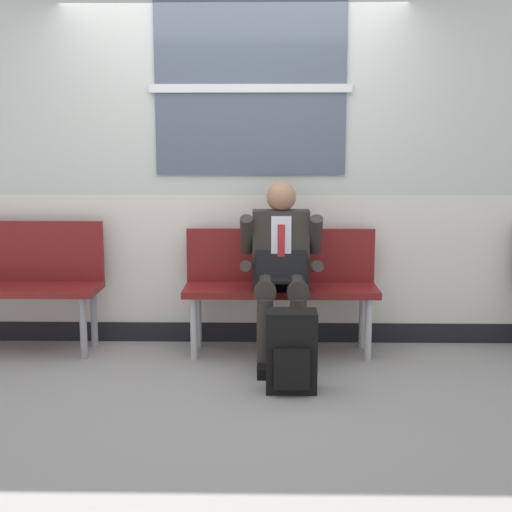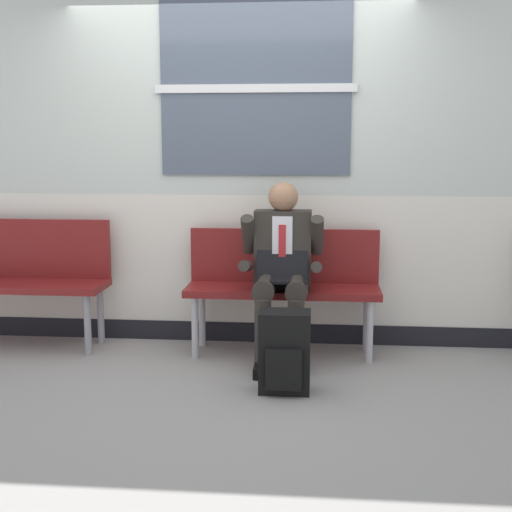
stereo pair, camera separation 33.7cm
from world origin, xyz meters
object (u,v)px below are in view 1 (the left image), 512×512
at_px(bench_empty, 8,275).
at_px(backpack, 291,352).
at_px(bench_with_person, 281,279).
at_px(person_seated, 281,266).

bearing_deg(bench_empty, backpack, -22.27).
distance_m(bench_with_person, person_seated, 0.24).
relative_size(bench_empty, backpack, 2.71).
bearing_deg(bench_with_person, person_seated, -90.00).
bearing_deg(person_seated, bench_with_person, 90.00).
bearing_deg(bench_with_person, bench_empty, 179.85).
xyz_separation_m(bench_with_person, person_seated, (-0.00, -0.20, 0.13)).
relative_size(bench_empty, person_seated, 1.10).
distance_m(person_seated, backpack, 0.76).
bearing_deg(person_seated, bench_empty, 174.19).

